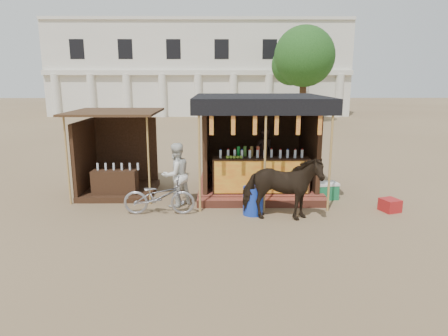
% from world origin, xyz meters
% --- Properties ---
extents(ground, '(120.00, 120.00, 0.00)m').
position_xyz_m(ground, '(0.00, 0.00, 0.00)').
color(ground, '#846B4C').
rests_on(ground, ground).
extents(main_stall, '(3.60, 3.61, 2.78)m').
position_xyz_m(main_stall, '(1.01, 3.36, 1.02)').
color(main_stall, brown).
rests_on(main_stall, ground).
extents(secondary_stall, '(2.40, 2.40, 2.38)m').
position_xyz_m(secondary_stall, '(-3.17, 3.24, 0.85)').
color(secondary_stall, '#3D2316').
rests_on(secondary_stall, ground).
extents(cow, '(1.90, 1.02, 1.54)m').
position_xyz_m(cow, '(1.33, 0.91, 0.77)').
color(cow, black).
rests_on(cow, ground).
extents(motorbike, '(1.73, 0.60, 0.91)m').
position_xyz_m(motorbike, '(-1.58, 1.35, 0.46)').
color(motorbike, '#94949C').
rests_on(motorbike, ground).
extents(bystander, '(1.02, 1.00, 1.66)m').
position_xyz_m(bystander, '(-1.23, 2.00, 0.83)').
color(bystander, silver).
rests_on(bystander, ground).
extents(blue_barrel, '(0.50, 0.50, 0.69)m').
position_xyz_m(blue_barrel, '(0.70, 1.32, 0.35)').
color(blue_barrel, '#1534A3').
rests_on(blue_barrel, ground).
extents(red_crate, '(0.52, 0.54, 0.31)m').
position_xyz_m(red_crate, '(4.15, 1.52, 0.16)').
color(red_crate, maroon).
rests_on(red_crate, ground).
extents(cooler, '(0.70, 0.53, 0.46)m').
position_xyz_m(cooler, '(2.81, 2.60, 0.23)').
color(cooler, '#197343').
rests_on(cooler, ground).
extents(background_building, '(26.00, 7.45, 8.18)m').
position_xyz_m(background_building, '(-2.00, 29.94, 3.98)').
color(background_building, silver).
rests_on(background_building, ground).
extents(tree, '(4.50, 4.40, 7.00)m').
position_xyz_m(tree, '(5.81, 22.14, 4.63)').
color(tree, '#382314').
rests_on(tree, ground).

